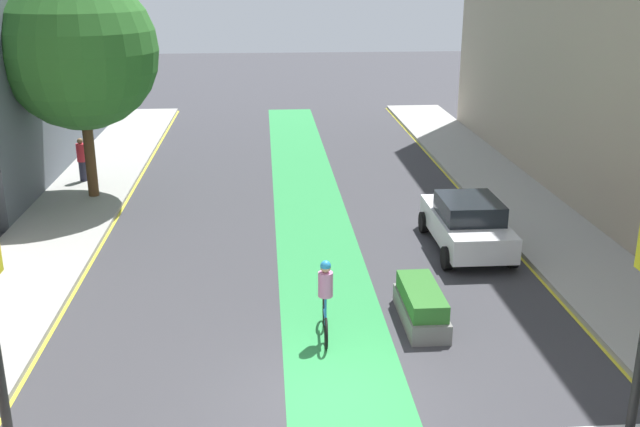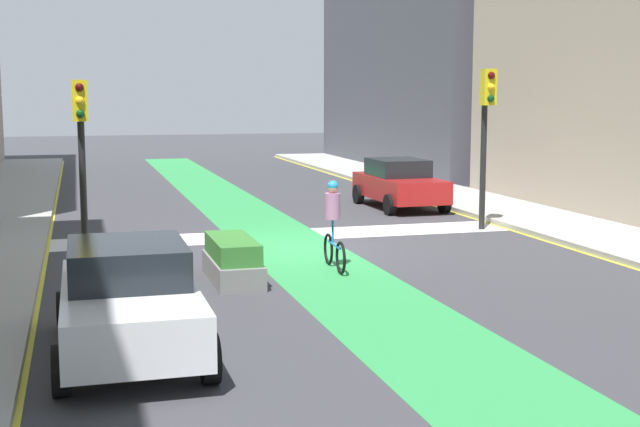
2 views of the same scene
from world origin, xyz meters
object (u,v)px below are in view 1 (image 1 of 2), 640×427
at_px(pedestrian_sidewalk_left_a, 82,159).
at_px(median_planter, 421,306).
at_px(car_white_right_far, 467,223).
at_px(cyclist_in_lane, 325,298).
at_px(street_tree_near, 79,51).

relative_size(pedestrian_sidewalk_left_a, median_planter, 0.69).
bearing_deg(car_white_right_far, cyclist_in_lane, -131.69).
xyz_separation_m(car_white_right_far, pedestrian_sidewalk_left_a, (-12.49, 7.64, 0.18)).
distance_m(car_white_right_far, median_planter, 4.96).
bearing_deg(pedestrian_sidewalk_left_a, median_planter, -49.60).
distance_m(cyclist_in_lane, median_planter, 2.40).
bearing_deg(cyclist_in_lane, median_planter, 15.43).
distance_m(street_tree_near, median_planter, 14.66).
distance_m(pedestrian_sidewalk_left_a, median_planter, 15.83).
bearing_deg(pedestrian_sidewalk_left_a, cyclist_in_lane, -57.71).
distance_m(car_white_right_far, cyclist_in_lane, 6.74).
xyz_separation_m(pedestrian_sidewalk_left_a, street_tree_near, (0.77, -1.91, 4.13)).
height_order(car_white_right_far, median_planter, car_white_right_far).
height_order(pedestrian_sidewalk_left_a, median_planter, pedestrian_sidewalk_left_a).
xyz_separation_m(car_white_right_far, street_tree_near, (-11.72, 5.73, 4.31)).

